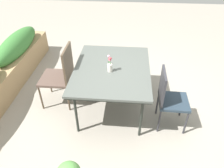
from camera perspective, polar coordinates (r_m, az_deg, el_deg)
The scene contains 6 objects.
ground_plane at distance 3.63m, azimuth 1.35°, elevation -5.05°, with size 12.00×12.00×0.00m, color gray.
dining_table at distance 3.16m, azimuth -0.00°, elevation 3.64°, with size 1.41×1.11×0.74m.
chair_far_side at distance 3.43m, azimuth -13.51°, elevation 2.77°, with size 0.49×0.49×1.01m.
chair_near_left at distance 3.06m, azimuth 15.01°, elevation -3.34°, with size 0.42×0.42×0.91m.
flower_vase at distance 3.01m, azimuth -0.58°, elevation 5.06°, with size 0.07×0.07×0.26m.
planter_box at distance 4.09m, azimuth -27.73°, elevation 1.94°, with size 3.45×0.43×0.78m.
Camera 1 is at (-2.71, -0.15, 2.42)m, focal length 34.09 mm.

